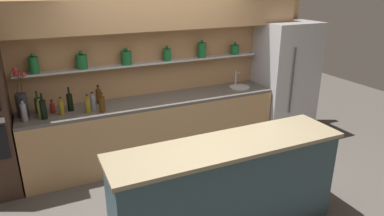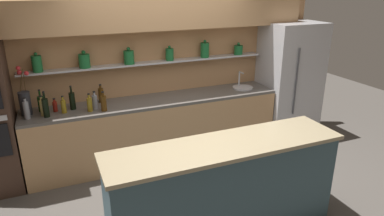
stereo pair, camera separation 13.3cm
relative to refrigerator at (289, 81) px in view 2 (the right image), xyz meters
name	(u,v)px [view 2 (the right image)]	position (x,y,z in m)	size (l,w,h in m)	color
ground_plane	(200,199)	(-2.15, -1.20, -0.95)	(12.00, 12.00, 0.00)	#4C4742
back_wall_unit	(158,51)	(-2.15, 0.33, 0.60)	(5.20, 0.44, 2.60)	tan
back_counter_unit	(158,129)	(-2.28, 0.04, -0.49)	(3.62, 0.62, 0.92)	tan
island_counter	(224,189)	(-2.15, -1.79, -0.44)	(2.41, 0.61, 1.02)	#334C56
refrigerator	(289,81)	(0.00, 0.00, 0.00)	(0.90, 0.73, 1.91)	#B7B7BC
flower_vase	(25,101)	(-3.97, 0.11, 0.15)	(0.17, 0.17, 0.62)	#2D2D33
sink_fixture	(242,87)	(-0.86, 0.05, -0.01)	(0.32, 0.32, 0.25)	#B7B7BC
bottle_spirit_0	(101,95)	(-3.03, 0.21, 0.07)	(0.07, 0.07, 0.26)	#4C2D0C
bottle_wine_1	(46,107)	(-3.74, -0.08, 0.09)	(0.07, 0.07, 0.33)	black
bottle_oil_2	(45,106)	(-3.74, 0.06, 0.07)	(0.05, 0.05, 0.25)	#47380A
bottle_spirit_3	(26,110)	(-3.96, -0.05, 0.08)	(0.07, 0.07, 0.28)	gray
bottle_wine_4	(41,104)	(-3.79, 0.16, 0.07)	(0.08, 0.08, 0.29)	#193814
bottle_wine_5	(72,101)	(-3.42, 0.08, 0.09)	(0.08, 0.08, 0.32)	black
bottle_sauce_6	(55,106)	(-3.63, 0.09, 0.04)	(0.06, 0.06, 0.18)	maroon
bottle_spirit_7	(95,102)	(-3.14, -0.01, 0.06)	(0.07, 0.07, 0.24)	gray
bottle_spirit_8	(42,107)	(-3.78, -0.01, 0.08)	(0.06, 0.06, 0.26)	tan
bottle_oil_9	(90,104)	(-3.22, -0.08, 0.06)	(0.07, 0.07, 0.24)	olive
bottle_spirit_10	(104,103)	(-3.05, -0.14, 0.07)	(0.07, 0.07, 0.26)	#4C2D0C
bottle_oil_11	(64,106)	(-3.53, -0.02, 0.06)	(0.06, 0.06, 0.23)	olive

